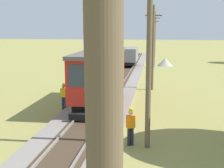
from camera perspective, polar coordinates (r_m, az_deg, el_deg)
name	(u,v)px	position (r m, az deg, el deg)	size (l,w,h in m)	color
red_tram	(100,75)	(21.48, -2.21, 1.55)	(2.60, 8.54, 4.79)	red
freight_car	(128,56)	(42.93, 2.90, 5.06)	(2.40, 5.20, 2.31)	slate
utility_pole_near_tram	(149,63)	(13.91, 6.61, 3.76)	(1.40, 0.43, 7.58)	brown
utility_pole_mid	(153,47)	(27.43, 7.31, 6.55)	(1.40, 0.42, 7.22)	brown
utility_pole_far	(154,39)	(43.26, 7.59, 8.02)	(1.40, 0.63, 7.44)	brown
utility_pole_distant	(155,36)	(58.71, 7.71, 8.47)	(1.40, 0.45, 7.21)	brown
gravel_pile	(165,62)	(45.28, 9.49, 3.91)	(2.20, 2.20, 1.09)	#9E998E
track_worker	(131,125)	(14.77, 3.35, -7.33)	(0.45, 0.38, 1.78)	black
second_worker	(64,95)	(21.25, -8.65, -1.97)	(0.41, 0.28, 1.78)	navy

